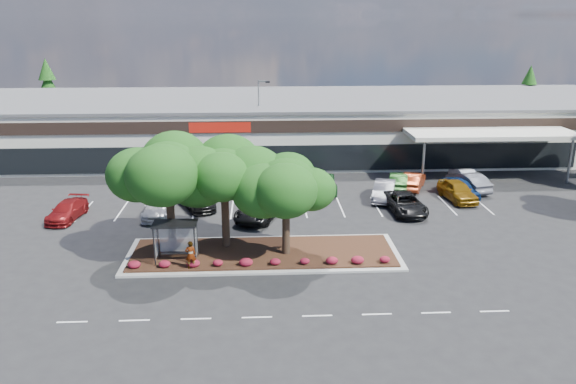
{
  "coord_description": "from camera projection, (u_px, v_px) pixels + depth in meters",
  "views": [
    {
      "loc": [
        -2.06,
        -30.27,
        15.24
      ],
      "look_at": [
        -0.08,
        9.65,
        2.6
      ],
      "focal_mm": 35.0,
      "sensor_mm": 36.0,
      "label": 1
    }
  ],
  "objects": [
    {
      "name": "car_11",
      "position": [
        228.0,
        181.0,
        51.23
      ],
      "size": [
        2.71,
        5.58,
        1.56
      ],
      "primitive_type": "imported",
      "rotation": [
        0.0,
        0.0,
        3.24
      ],
      "color": "#525158",
      "rests_on": "ground"
    },
    {
      "name": "car_5",
      "position": [
        384.0,
        191.0,
        48.29
      ],
      "size": [
        3.08,
        5.13,
        1.6
      ],
      "primitive_type": "imported",
      "rotation": [
        0.0,
        0.0,
        -0.31
      ],
      "color": "slate",
      "rests_on": "ground"
    },
    {
      "name": "ground",
      "position": [
        297.0,
        282.0,
        33.52
      ],
      "size": [
        160.0,
        160.0,
        0.0
      ],
      "primitive_type": "plane",
      "color": "black",
      "rests_on": "ground"
    },
    {
      "name": "island_tree_west",
      "position": [
        169.0,
        194.0,
        36.16
      ],
      "size": [
        7.2,
        7.2,
        7.89
      ],
      "primitive_type": null,
      "color": "#113E0D",
      "rests_on": "landscape_island"
    },
    {
      "name": "conifer_north_east",
      "position": [
        527.0,
        98.0,
        75.68
      ],
      "size": [
        3.96,
        3.96,
        9.0
      ],
      "primitive_type": "cone",
      "color": "#113E0D",
      "rests_on": "ground"
    },
    {
      "name": "car_0",
      "position": [
        67.0,
        211.0,
        43.66
      ],
      "size": [
        2.56,
        4.99,
        1.39
      ],
      "primitive_type": "imported",
      "rotation": [
        0.0,
        0.0,
        -0.13
      ],
      "color": "maroon",
      "rests_on": "ground"
    },
    {
      "name": "light_pole",
      "position": [
        260.0,
        128.0,
        58.88
      ],
      "size": [
        1.43,
        0.65,
        8.89
      ],
      "rotation": [
        0.0,
        0.0,
        -0.22
      ],
      "color": "#A6A5A0",
      "rests_on": "ground"
    },
    {
      "name": "island_tree_mid",
      "position": [
        225.0,
        194.0,
        37.08
      ],
      "size": [
        6.6,
        6.6,
        7.32
      ],
      "primitive_type": null,
      "color": "#113E0D",
      "rests_on": "landscape_island"
    },
    {
      "name": "car_13",
      "position": [
        321.0,
        182.0,
        50.86
      ],
      "size": [
        2.96,
        5.88,
        1.6
      ],
      "primitive_type": "imported",
      "rotation": [
        0.0,
        0.0,
        3.09
      ],
      "color": "#205324",
      "rests_on": "ground"
    },
    {
      "name": "car_17",
      "position": [
        468.0,
        182.0,
        50.75
      ],
      "size": [
        2.91,
        5.34,
        1.67
      ],
      "primitive_type": "imported",
      "rotation": [
        0.0,
        0.0,
        3.38
      ],
      "color": "#57585E",
      "rests_on": "ground"
    },
    {
      "name": "car_1",
      "position": [
        159.0,
        207.0,
        44.36
      ],
      "size": [
        2.17,
        5.07,
        1.46
      ],
      "primitive_type": "imported",
      "rotation": [
        0.0,
        0.0,
        -0.03
      ],
      "color": "#B5B5B5",
      "rests_on": "ground"
    },
    {
      "name": "bus_shelter",
      "position": [
        176.0,
        230.0,
        35.28
      ],
      "size": [
        2.75,
        1.55,
        2.59
      ],
      "color": "black",
      "rests_on": "landscape_island"
    },
    {
      "name": "car_8",
      "position": [
        460.0,
        188.0,
        49.16
      ],
      "size": [
        2.67,
        4.85,
        1.56
      ],
      "primitive_type": "imported",
      "rotation": [
        0.0,
        0.0,
        0.19
      ],
      "color": "navy",
      "rests_on": "ground"
    },
    {
      "name": "conifer_north_west",
      "position": [
        49.0,
        96.0,
        74.39
      ],
      "size": [
        4.4,
        4.4,
        10.0
      ],
      "primitive_type": "cone",
      "color": "#113E0D",
      "rests_on": "ground"
    },
    {
      "name": "car_3",
      "position": [
        260.0,
        208.0,
        43.81
      ],
      "size": [
        4.63,
        6.34,
        1.6
      ],
      "primitive_type": "imported",
      "rotation": [
        0.0,
        0.0,
        -0.38
      ],
      "color": "black",
      "rests_on": "ground"
    },
    {
      "name": "retail_store",
      "position": [
        279.0,
        124.0,
        64.86
      ],
      "size": [
        80.4,
        25.2,
        6.25
      ],
      "color": "beige",
      "rests_on": "ground"
    },
    {
      "name": "car_10",
      "position": [
        173.0,
        178.0,
        51.77
      ],
      "size": [
        3.18,
        5.32,
        1.66
      ],
      "primitive_type": "imported",
      "rotation": [
        0.0,
        0.0,
        2.84
      ],
      "color": "silver",
      "rests_on": "ground"
    },
    {
      "name": "car_16",
      "position": [
        464.0,
        176.0,
        53.1
      ],
      "size": [
        1.61,
        4.34,
        1.42
      ],
      "primitive_type": "imported",
      "rotation": [
        0.0,
        0.0,
        3.17
      ],
      "color": "silver",
      "rests_on": "ground"
    },
    {
      "name": "island_tree_east",
      "position": [
        286.0,
        206.0,
        35.96
      ],
      "size": [
        5.8,
        5.8,
        6.5
      ],
      "primitive_type": null,
      "color": "#113E0D",
      "rests_on": "landscape_island"
    },
    {
      "name": "car_15",
      "position": [
        413.0,
        180.0,
        51.35
      ],
      "size": [
        3.37,
        4.9,
        1.53
      ],
      "primitive_type": "imported",
      "rotation": [
        0.0,
        0.0,
        2.72
      ],
      "color": "maroon",
      "rests_on": "ground"
    },
    {
      "name": "car_14",
      "position": [
        399.0,
        181.0,
        51.36
      ],
      "size": [
        2.77,
        4.84,
        1.51
      ],
      "primitive_type": "imported",
      "rotation": [
        0.0,
        0.0,
        2.87
      ],
      "color": "#1B4416",
      "rests_on": "ground"
    },
    {
      "name": "car_12",
      "position": [
        250.0,
        179.0,
        51.92
      ],
      "size": [
        2.54,
        5.15,
        1.41
      ],
      "primitive_type": "imported",
      "rotation": [
        0.0,
        0.0,
        3.1
      ],
      "color": "silver",
      "rests_on": "ground"
    },
    {
      "name": "car_7",
      "position": [
        457.0,
        191.0,
        48.12
      ],
      "size": [
        2.58,
        5.15,
        1.68
      ],
      "primitive_type": "imported",
      "rotation": [
        0.0,
        0.0,
        0.12
      ],
      "color": "#754C0A",
      "rests_on": "ground"
    },
    {
      "name": "car_2",
      "position": [
        197.0,
        199.0,
        46.28
      ],
      "size": [
        3.94,
        5.48,
        1.47
      ],
      "primitive_type": "imported",
      "rotation": [
        0.0,
        0.0,
        0.42
      ],
      "color": "black",
      "rests_on": "ground"
    },
    {
      "name": "person_waiting",
      "position": [
        191.0,
        255.0,
        34.48
      ],
      "size": [
        0.73,
        0.54,
        1.8
      ],
      "primitive_type": "imported",
      "rotation": [
        0.0,
        0.0,
        3.32
      ],
      "color": "#594C47",
      "rests_on": "landscape_island"
    },
    {
      "name": "shrub_row",
      "position": [
        263.0,
        262.0,
        35.08
      ],
      "size": [
        17.0,
        0.8,
        0.5
      ],
      "primitive_type": null,
      "color": "maroon",
      "rests_on": "landscape_island"
    },
    {
      "name": "car_9",
      "position": [
        168.0,
        171.0,
        54.14
      ],
      "size": [
        3.32,
        5.46,
        1.7
      ],
      "primitive_type": "imported",
      "rotation": [
        0.0,
        0.0,
        2.82
      ],
      "color": "navy",
      "rests_on": "ground"
    },
    {
      "name": "lane_markings",
      "position": [
        287.0,
        221.0,
        43.44
      ],
      "size": [
        33.12,
        20.06,
        0.01
      ],
      "color": "silver",
      "rests_on": "ground"
    },
    {
      "name": "car_6",
      "position": [
        405.0,
        203.0,
        45.17
      ],
      "size": [
        2.99,
        5.71,
        1.54
      ],
      "primitive_type": "imported",
      "rotation": [
        0.0,
        0.0,
        0.08
      ],
      "color": "black",
      "rests_on": "ground"
    },
    {
      "name": "landscape_island",
      "position": [
        263.0,
        254.0,
        37.2
      ],
      "size": [
        18.0,
        6.0,
        0.26
      ],
      "color": "#A6A5A0",
      "rests_on": "ground"
    }
  ]
}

